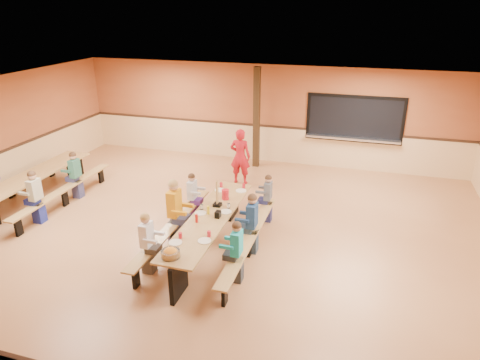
% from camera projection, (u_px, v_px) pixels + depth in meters
% --- Properties ---
extents(ground, '(12.00, 12.00, 0.00)m').
position_uv_depth(ground, '(214.00, 234.00, 9.32)').
color(ground, '#955E38').
rests_on(ground, ground).
extents(room_envelope, '(12.04, 10.04, 3.02)m').
position_uv_depth(room_envelope, '(213.00, 206.00, 9.05)').
color(room_envelope, '#9B532D').
rests_on(room_envelope, ground).
extents(kitchen_pass_through, '(2.78, 0.28, 1.38)m').
position_uv_depth(kitchen_pass_through, '(354.00, 121.00, 12.45)').
color(kitchen_pass_through, black).
rests_on(kitchen_pass_through, ground).
extents(structural_post, '(0.18, 0.18, 3.00)m').
position_uv_depth(structural_post, '(257.00, 118.00, 12.69)').
color(structural_post, black).
rests_on(structural_post, ground).
extents(cafeteria_table_main, '(1.91, 3.70, 0.74)m').
position_uv_depth(cafeteria_table_main, '(210.00, 227.00, 8.55)').
color(cafeteria_table_main, '#9E763E').
rests_on(cafeteria_table_main, ground).
extents(cafeteria_table_second, '(1.91, 3.70, 0.74)m').
position_uv_depth(cafeteria_table_second, '(35.00, 182.00, 10.68)').
color(cafeteria_table_second, '#9E763E').
rests_on(cafeteria_table_second, ground).
extents(seated_child_white_left, '(0.36, 0.30, 1.20)m').
position_uv_depth(seated_child_white_left, '(147.00, 244.00, 7.81)').
color(seated_child_white_left, white).
rests_on(seated_child_white_left, ground).
extents(seated_adult_yellow, '(0.44, 0.36, 1.36)m').
position_uv_depth(seated_adult_yellow, '(175.00, 211.00, 8.84)').
color(seated_adult_yellow, orange).
rests_on(seated_adult_yellow, ground).
extents(seated_child_grey_left, '(0.34, 0.28, 1.15)m').
position_uv_depth(seated_child_grey_left, '(192.00, 198.00, 9.71)').
color(seated_child_grey_left, '#BBBBBB').
rests_on(seated_child_grey_left, ground).
extents(seated_child_teal_right, '(0.35, 0.29, 1.18)m').
position_uv_depth(seated_child_teal_right, '(237.00, 252.00, 7.55)').
color(seated_child_teal_right, '#1BA1AD').
rests_on(seated_child_teal_right, ground).
extents(seated_child_navy_right, '(0.39, 0.32, 1.25)m').
position_uv_depth(seated_child_navy_right, '(252.00, 224.00, 8.45)').
color(seated_child_navy_right, navy).
rests_on(seated_child_navy_right, ground).
extents(seated_child_char_right, '(0.33, 0.27, 1.12)m').
position_uv_depth(seated_child_char_right, '(268.00, 199.00, 9.69)').
color(seated_child_char_right, '#4C4F56').
rests_on(seated_child_char_right, ground).
extents(seated_child_green_sec, '(0.37, 0.30, 1.21)m').
position_uv_depth(seated_child_green_sec, '(76.00, 175.00, 10.88)').
color(seated_child_green_sec, '#2E6854').
rests_on(seated_child_green_sec, ground).
extents(seated_child_tan_sec, '(0.38, 0.31, 1.24)m').
position_uv_depth(seated_child_tan_sec, '(36.00, 197.00, 9.62)').
color(seated_child_tan_sec, '#A39E81').
rests_on(seated_child_tan_sec, ground).
extents(standing_woman, '(0.58, 0.38, 1.56)m').
position_uv_depth(standing_woman, '(240.00, 156.00, 11.71)').
color(standing_woman, '#B1141D').
rests_on(standing_woman, ground).
extents(punch_pitcher, '(0.16, 0.16, 0.22)m').
position_uv_depth(punch_pitcher, '(225.00, 194.00, 9.21)').
color(punch_pitcher, red).
rests_on(punch_pitcher, cafeteria_table_main).
extents(chip_bowl, '(0.32, 0.32, 0.15)m').
position_uv_depth(chip_bowl, '(170.00, 253.00, 7.11)').
color(chip_bowl, orange).
rests_on(chip_bowl, cafeteria_table_main).
extents(napkin_dispenser, '(0.10, 0.14, 0.13)m').
position_uv_depth(napkin_dispenser, '(218.00, 214.00, 8.44)').
color(napkin_dispenser, black).
rests_on(napkin_dispenser, cafeteria_table_main).
extents(condiment_mustard, '(0.06, 0.06, 0.17)m').
position_uv_depth(condiment_mustard, '(208.00, 210.00, 8.57)').
color(condiment_mustard, yellow).
rests_on(condiment_mustard, cafeteria_table_main).
extents(condiment_ketchup, '(0.06, 0.06, 0.17)m').
position_uv_depth(condiment_ketchup, '(197.00, 218.00, 8.24)').
color(condiment_ketchup, '#B2140F').
rests_on(condiment_ketchup, cafeteria_table_main).
extents(table_paddle, '(0.16, 0.16, 0.56)m').
position_uv_depth(table_paddle, '(217.00, 200.00, 8.88)').
color(table_paddle, black).
rests_on(table_paddle, cafeteria_table_main).
extents(place_settings, '(0.65, 3.30, 0.11)m').
position_uv_depth(place_settings, '(210.00, 215.00, 8.45)').
color(place_settings, beige).
rests_on(place_settings, cafeteria_table_main).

